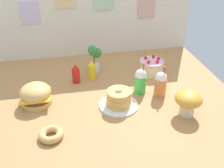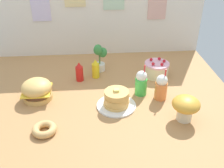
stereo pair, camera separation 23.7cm
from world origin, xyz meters
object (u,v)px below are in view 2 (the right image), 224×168
(orange_float_cup, at_px, (161,87))
(burger, at_px, (37,90))
(donut_pink_glaze, at_px, (44,129))
(mushroom_stool, at_px, (186,106))
(layer_cake, at_px, (157,69))
(cream_soda_cup, at_px, (141,83))
(potted_plant, at_px, (100,56))
(ketchup_bottle, at_px, (79,72))
(mustard_bottle, at_px, (96,69))
(pancake_stack, at_px, (117,100))

(orange_float_cup, bearing_deg, burger, 175.59)
(donut_pink_glaze, bearing_deg, mushroom_stool, 3.66)
(layer_cake, bearing_deg, donut_pink_glaze, -142.49)
(cream_soda_cup, distance_m, mushroom_stool, 0.49)
(burger, bearing_deg, potted_plant, 40.51)
(layer_cake, relative_size, donut_pink_glaze, 1.34)
(mushroom_stool, bearing_deg, donut_pink_glaze, -176.34)
(ketchup_bottle, relative_size, mushroom_stool, 0.91)
(layer_cake, bearing_deg, cream_soda_cup, -124.06)
(ketchup_bottle, height_order, donut_pink_glaze, ketchup_bottle)
(layer_cake, distance_m, mustard_bottle, 0.63)
(ketchup_bottle, relative_size, mustard_bottle, 1.00)
(mustard_bottle, relative_size, cream_soda_cup, 0.67)
(burger, bearing_deg, mushroom_stool, -18.06)
(orange_float_cup, relative_size, potted_plant, 0.98)
(burger, distance_m, orange_float_cup, 1.11)
(pancake_stack, height_order, mushroom_stool, mushroom_stool)
(mushroom_stool, bearing_deg, potted_plant, 125.65)
(potted_plant, bearing_deg, orange_float_cup, -48.04)
(potted_plant, bearing_deg, burger, -139.49)
(potted_plant, bearing_deg, pancake_stack, -80.19)
(burger, height_order, mustard_bottle, mustard_bottle)
(burger, distance_m, layer_cake, 1.21)
(mushroom_stool, bearing_deg, ketchup_bottle, 140.74)
(layer_cake, bearing_deg, ketchup_bottle, -178.01)
(layer_cake, height_order, orange_float_cup, orange_float_cup)
(cream_soda_cup, bearing_deg, orange_float_cup, -27.80)
(burger, distance_m, pancake_stack, 0.72)
(cream_soda_cup, relative_size, mushroom_stool, 1.36)
(ketchup_bottle, distance_m, donut_pink_glaze, 0.81)
(donut_pink_glaze, bearing_deg, burger, 104.66)
(ketchup_bottle, xyz_separation_m, mustard_bottle, (0.16, 0.05, 0.00))
(potted_plant, bearing_deg, donut_pink_glaze, -115.39)
(ketchup_bottle, bearing_deg, donut_pink_glaze, -107.85)
(burger, distance_m, cream_soda_cup, 0.94)
(burger, height_order, orange_float_cup, orange_float_cup)
(burger, bearing_deg, orange_float_cup, -4.41)
(cream_soda_cup, xyz_separation_m, potted_plant, (-0.36, 0.50, 0.05))
(pancake_stack, distance_m, ketchup_bottle, 0.58)
(ketchup_bottle, bearing_deg, mustard_bottle, 18.12)
(mustard_bottle, distance_m, donut_pink_glaze, 0.92)
(layer_cake, xyz_separation_m, orange_float_cup, (-0.05, -0.41, 0.04))
(burger, xyz_separation_m, pancake_stack, (0.70, -0.18, -0.02))
(burger, height_order, ketchup_bottle, ketchup_bottle)
(layer_cake, distance_m, donut_pink_glaze, 1.31)
(ketchup_bottle, bearing_deg, pancake_stack, -55.45)
(pancake_stack, bearing_deg, layer_cake, 47.51)
(orange_float_cup, distance_m, potted_plant, 0.79)
(donut_pink_glaze, bearing_deg, cream_soda_cup, 29.97)
(cream_soda_cup, bearing_deg, layer_cake, 55.94)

